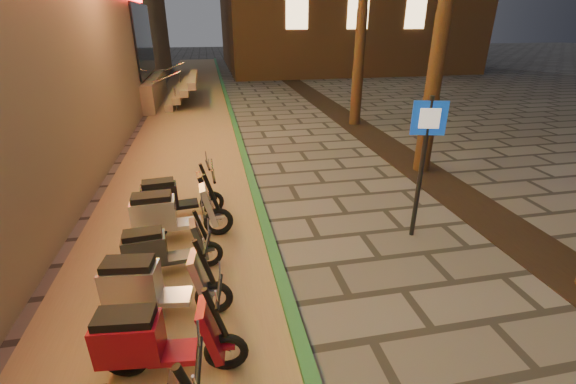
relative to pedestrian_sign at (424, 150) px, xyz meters
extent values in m
cube|color=#8C7251|center=(-4.33, 6.06, -1.64)|extent=(3.40, 60.00, 0.01)
cube|color=#256435|center=(-2.63, 6.06, -1.60)|extent=(0.18, 60.00, 0.10)
cube|color=black|center=(1.87, 1.06, -1.64)|extent=(1.20, 40.00, 0.02)
cube|color=black|center=(-6.18, 14.06, 1.15)|extent=(0.08, 5.00, 3.00)
cube|color=gray|center=(-8.23, 14.06, -1.05)|extent=(5.00, 6.00, 1.20)
cube|color=gray|center=(-5.23, 14.06, -1.50)|extent=(0.35, 5.00, 0.30)
cube|color=gray|center=(-4.88, 14.06, -1.20)|extent=(0.35, 5.00, 0.30)
cube|color=gray|center=(-4.53, 14.06, -0.90)|extent=(0.35, 5.00, 0.30)
cube|color=gray|center=(-4.18, 14.06, -0.60)|extent=(0.35, 5.00, 0.30)
cylinder|color=silver|center=(-5.63, 12.06, -0.40)|extent=(2.09, 0.06, 0.81)
cylinder|color=silver|center=(-5.63, 16.06, -0.40)|extent=(2.09, 0.06, 0.81)
cube|color=#E7BF7F|center=(2.27, 20.03, 2.35)|extent=(1.40, 0.06, 1.80)
cube|color=#E7BF7F|center=(6.27, 20.03, 2.35)|extent=(1.40, 0.06, 1.80)
cube|color=#E7BF7F|center=(10.27, 20.03, 2.35)|extent=(1.40, 0.06, 1.80)
cylinder|color=#472D19|center=(1.87, 3.06, 1.20)|extent=(0.40, 0.40, 5.70)
cylinder|color=#472D19|center=(1.87, 8.06, 1.33)|extent=(0.40, 0.40, 5.95)
cylinder|color=black|center=(0.00, 0.01, -0.38)|extent=(0.08, 0.08, 2.54)
cube|color=#0D3CB4|center=(0.00, -0.01, 0.54)|extent=(0.55, 0.18, 0.56)
cube|color=white|center=(-0.01, -0.03, 0.54)|extent=(0.32, 0.11, 0.33)
cylinder|color=black|center=(-3.73, -3.36, -0.46)|extent=(0.07, 0.62, 0.05)
torus|color=black|center=(-4.60, -2.23, -1.39)|extent=(0.51, 0.15, 0.51)
cylinder|color=silver|center=(-4.60, -2.23, -1.39)|extent=(0.15, 0.11, 0.14)
torus|color=black|center=(-3.52, -2.35, -1.39)|extent=(0.51, 0.15, 0.51)
cylinder|color=silver|center=(-3.52, -2.35, -1.39)|extent=(0.15, 0.11, 0.14)
cube|color=maroon|center=(-4.07, -2.29, -1.36)|extent=(0.57, 0.39, 0.08)
cube|color=maroon|center=(-4.52, -2.23, -1.11)|extent=(0.72, 0.44, 0.49)
cube|color=black|center=(-4.52, -2.23, -0.83)|extent=(0.63, 0.38, 0.12)
cube|color=maroon|center=(-3.66, -2.33, -1.06)|extent=(0.30, 0.42, 0.68)
cylinder|color=black|center=(-3.59, -2.34, -0.87)|extent=(0.27, 0.10, 0.72)
cylinder|color=black|center=(-3.54, -2.35, -0.56)|extent=(0.11, 0.56, 0.04)
cube|color=maroon|center=(-3.52, -2.35, -1.28)|extent=(0.23, 0.16, 0.06)
torus|color=black|center=(-4.73, -1.25, -1.39)|extent=(0.52, 0.16, 0.52)
cylinder|color=silver|center=(-4.73, -1.25, -1.39)|extent=(0.15, 0.12, 0.14)
torus|color=black|center=(-3.63, -1.39, -1.39)|extent=(0.52, 0.16, 0.52)
cylinder|color=silver|center=(-3.63, -1.39, -1.39)|extent=(0.15, 0.12, 0.14)
cube|color=#A0A0A7|center=(-4.19, -1.32, -1.35)|extent=(0.58, 0.40, 0.08)
cube|color=#A0A0A7|center=(-4.65, -1.26, -1.10)|extent=(0.74, 0.46, 0.50)
cube|color=black|center=(-4.65, -1.26, -0.81)|extent=(0.65, 0.39, 0.12)
cube|color=#A0A0A7|center=(-3.77, -1.37, -1.05)|extent=(0.31, 0.43, 0.70)
cylinder|color=black|center=(-3.70, -1.38, -0.85)|extent=(0.28, 0.10, 0.73)
cylinder|color=black|center=(-3.65, -1.39, -0.54)|extent=(0.12, 0.58, 0.04)
cube|color=#A0A0A7|center=(-3.63, -1.39, -1.27)|extent=(0.23, 0.17, 0.06)
torus|color=black|center=(-4.68, -0.37, -1.42)|extent=(0.47, 0.13, 0.46)
cylinder|color=silver|center=(-4.68, -0.37, -1.42)|extent=(0.13, 0.10, 0.12)
torus|color=black|center=(-3.69, -0.28, -1.42)|extent=(0.47, 0.13, 0.46)
cylinder|color=silver|center=(-3.69, -0.28, -1.42)|extent=(0.13, 0.10, 0.12)
cube|color=#2A2E30|center=(-4.19, -0.32, -1.38)|extent=(0.51, 0.35, 0.07)
cube|color=#2A2E30|center=(-4.61, -0.36, -1.16)|extent=(0.65, 0.39, 0.44)
cube|color=black|center=(-4.61, -0.36, -0.90)|extent=(0.58, 0.33, 0.11)
cube|color=#2A2E30|center=(-3.81, -0.29, -1.11)|extent=(0.27, 0.38, 0.63)
cylinder|color=black|center=(-3.75, -0.28, -0.94)|extent=(0.25, 0.08, 0.66)
cylinder|color=black|center=(-3.71, -0.28, -0.65)|extent=(0.09, 0.52, 0.04)
cube|color=#2A2E30|center=(-3.69, -0.28, -1.31)|extent=(0.21, 0.14, 0.05)
torus|color=black|center=(-4.67, 0.66, -1.38)|extent=(0.55, 0.13, 0.54)
cylinder|color=silver|center=(-4.67, 0.66, -1.38)|extent=(0.15, 0.11, 0.15)
torus|color=black|center=(-3.49, 0.71, -1.38)|extent=(0.55, 0.13, 0.54)
cylinder|color=silver|center=(-3.49, 0.71, -1.38)|extent=(0.15, 0.11, 0.15)
cube|color=silver|center=(-4.09, 0.68, -1.33)|extent=(0.59, 0.38, 0.08)
cube|color=silver|center=(-4.58, 0.66, -1.07)|extent=(0.75, 0.43, 0.52)
cube|color=black|center=(-4.58, 0.66, -0.77)|extent=(0.66, 0.36, 0.13)
cube|color=silver|center=(-3.64, 0.70, -1.02)|extent=(0.30, 0.43, 0.74)
cylinder|color=black|center=(-3.57, 0.71, -0.81)|extent=(0.29, 0.09, 0.77)
cylinder|color=black|center=(-3.52, 0.71, -0.48)|extent=(0.07, 0.61, 0.05)
cube|color=silver|center=(-3.49, 0.71, -1.25)|extent=(0.24, 0.16, 0.06)
torus|color=black|center=(-4.65, 1.50, -1.40)|extent=(0.50, 0.15, 0.49)
cylinder|color=silver|center=(-4.65, 1.50, -1.40)|extent=(0.14, 0.11, 0.13)
torus|color=black|center=(-3.60, 1.62, -1.40)|extent=(0.50, 0.15, 0.49)
cylinder|color=silver|center=(-3.60, 1.62, -1.40)|extent=(0.14, 0.11, 0.13)
cube|color=black|center=(-4.13, 1.56, -1.36)|extent=(0.55, 0.38, 0.08)
cube|color=black|center=(-4.57, 1.51, -1.13)|extent=(0.70, 0.43, 0.47)
cube|color=black|center=(-4.57, 1.51, -0.85)|extent=(0.62, 0.37, 0.11)
cube|color=black|center=(-3.73, 1.60, -1.08)|extent=(0.29, 0.40, 0.66)
cylinder|color=black|center=(-3.66, 1.61, -0.89)|extent=(0.26, 0.09, 0.70)
cylinder|color=black|center=(-3.61, 1.62, -0.59)|extent=(0.10, 0.55, 0.04)
cube|color=black|center=(-3.60, 1.62, -1.29)|extent=(0.22, 0.15, 0.06)
camera|label=1|loc=(-3.47, -5.61, 2.00)|focal=24.00mm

